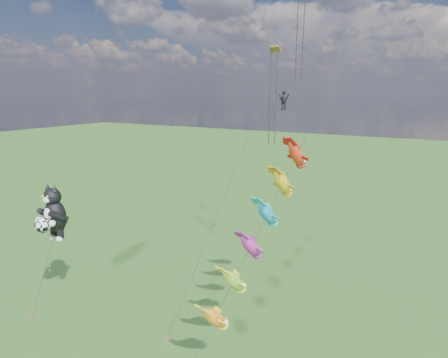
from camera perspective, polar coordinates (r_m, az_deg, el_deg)
The scene contains 4 objects.
ground at distance 38.42m, azimuth -27.20°, elevation -17.34°, with size 300.00×300.00×0.00m, color #174210.
cat_kite_rig at distance 34.85m, azimuth -24.68°, elevation -4.81°, with size 2.27×4.04×11.04m.
fish_windsock_rig at distance 25.88m, azimuth 5.34°, elevation -7.77°, with size 3.83×15.58×16.64m.
parafoil_rig at distance 36.54m, azimuth 8.88°, elevation 13.54°, with size 4.78×17.14×27.55m.
Camera 1 is at (28.88, -17.21, 18.60)m, focal length 30.00 mm.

